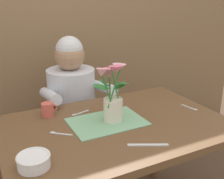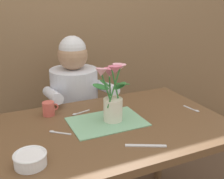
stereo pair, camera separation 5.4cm
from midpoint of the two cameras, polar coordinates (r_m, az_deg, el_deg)
wood_panel_backdrop at (r=2.31m, az=-10.03°, el=15.28°), size 4.00×0.10×2.50m
dining_table at (r=1.52m, az=1.89°, el=-10.48°), size 1.20×0.80×0.74m
seated_person at (r=2.05m, az=-6.89°, el=-4.88°), size 0.45×0.47×1.14m
striped_placemat at (r=1.49m, az=-0.03°, el=-6.76°), size 0.40×0.28×0.00m
flower_vase at (r=1.45m, az=1.08°, el=-1.32°), size 0.21×0.24×0.33m
ceramic_bowl at (r=1.17m, az=-15.45°, el=-13.85°), size 0.14×0.14×0.06m
dinner_knife at (r=1.28m, az=8.32°, el=-11.59°), size 0.18×0.10×0.00m
tea_cup at (r=1.60m, az=-12.16°, el=-3.95°), size 0.09×0.07×0.08m
spoon_0 at (r=1.60m, az=-6.10°, el=-4.96°), size 0.12×0.05×0.01m
spoon_1 at (r=1.40m, az=-10.44°, el=-8.82°), size 0.10×0.09×0.01m
spoon_2 at (r=1.72m, az=17.63°, el=-4.04°), size 0.03×0.12×0.01m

